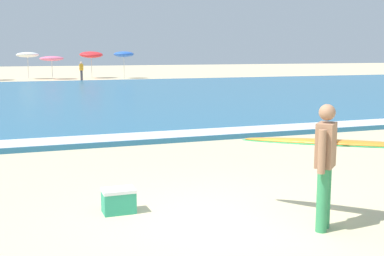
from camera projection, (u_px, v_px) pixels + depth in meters
The scene contains 10 objects.
ground_plane at pixel (225, 221), 7.14m from camera, with size 160.00×160.00×0.00m, color beige.
sea at pixel (70, 97), 25.83m from camera, with size 120.00×28.00×0.14m, color teal.
surf_foam at pixel (125, 137), 13.36m from camera, with size 120.00×1.15×0.01m, color white.
surfer_with_board at pixel (329, 152), 6.88m from camera, with size 2.14×2.25×1.73m.
beach_umbrella_4 at pixel (28, 55), 43.50m from camera, with size 1.92×1.95×2.41m.
beach_umbrella_5 at pixel (52, 59), 43.30m from camera, with size 2.06×2.07×2.04m.
beach_umbrella_6 at pixel (91, 55), 45.03m from camera, with size 2.09×2.13×2.49m.
beach_umbrella_7 at pixel (124, 54), 44.65m from camera, with size 1.81×1.82×2.44m.
beachgoer_near_row_left at pixel (81, 70), 41.67m from camera, with size 0.32×0.20×1.58m.
cooler_box at pixel (119, 201), 7.51m from camera, with size 0.49×0.35×0.37m.
Camera 1 is at (-2.77, -6.28, 2.42)m, focal length 46.51 mm.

